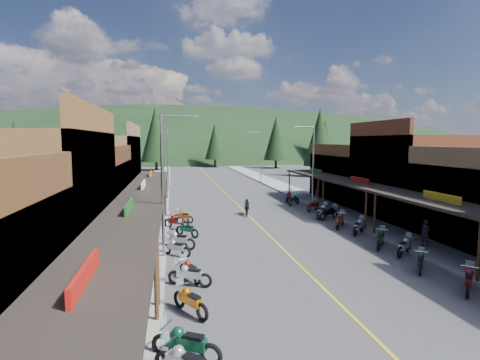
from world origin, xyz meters
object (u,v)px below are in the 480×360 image
streetlight_1 (169,157)px  bike_east_8 (329,212)px  streetlight_2 (312,162)px  pedestrian_east_a (425,233)px  bike_east_10 (313,205)px  bike_west_9 (184,216)px  bike_west_3 (190,274)px  pine_2 (156,134)px  pine_6 (375,141)px  bike_east_4 (404,245)px  bike_east_7 (340,220)px  pine_10 (112,140)px  pedestrian_east_b (316,196)px  bike_west_2 (190,299)px  pine_7 (71,138)px  shop_east_3 (359,177)px  bike_west_6 (178,239)px  streetlight_0 (165,179)px  bike_east_6 (359,226)px  pine_5 (320,136)px  pine_8 (78,144)px  bike_east_11 (294,199)px  pine_4 (276,138)px  bike_west_8 (177,221)px  rider_on_bike (247,208)px  bike_west_5 (176,247)px  shop_west_1 (17,206)px  pine_0 (15,141)px  pine_9 (325,142)px  bike_east_9 (322,211)px  bike_west_4 (190,269)px  shop_east_2 (415,177)px  bike_east_5 (381,238)px  streetlight_3 (260,154)px  shop_west_2 (72,197)px  bike_east_12 (289,196)px  bike_east_3 (421,261)px  bike_west_1 (186,342)px  pine_11 (320,137)px  pine_1 (99,138)px

streetlight_1 → bike_east_8: bearing=-56.2°
streetlight_2 → pedestrian_east_a: (1.60, -14.90, -3.49)m
bike_east_10 → bike_west_9: bearing=-117.0°
bike_west_3 → pine_2: bearing=28.8°
pine_6 → pedestrian_east_a: pine_6 is taller
bike_east_4 → bike_east_7: bike_east_7 is taller
pine_10 → pedestrian_east_b: bearing=-57.8°
bike_west_2 → bike_west_3: 2.80m
pine_6 → streetlight_2: bearing=-124.9°
pine_7 → pedestrian_east_b: pine_7 is taller
shop_east_3 → bike_west_2: shop_east_3 is taller
bike_west_6 → pedestrian_east_b: 19.32m
streetlight_0 → bike_east_6: streetlight_0 is taller
pine_5 → pine_8: size_ratio=1.40×
pine_5 → bike_east_11: bearing=-114.4°
pine_4 → bike_west_8: 64.30m
rider_on_bike → streetlight_2: bearing=29.5°
pedestrian_east_b → bike_west_5: bearing=49.8°
shop_west_1 → rider_on_bike: (13.67, 13.25, -2.93)m
pine_0 → pine_9: pine_0 is taller
bike_west_8 → bike_east_9: 12.36m
bike_west_3 → bike_east_6: (12.19, 7.46, 0.02)m
bike_west_4 → pedestrian_east_a: pedestrian_east_a is taller
shop_east_2 → bike_west_9: shop_east_2 is taller
bike_west_3 → bike_east_5: (11.83, 4.04, 0.04)m
pine_6 → bike_east_4: bearing=-118.8°
pine_10 → pedestrian_east_a: bearing=-65.0°
bike_east_11 → pedestrian_east_b: 2.29m
streetlight_3 → pedestrian_east_b: size_ratio=5.11×
shop_west_2 → pedestrian_east_a: bearing=-21.1°
bike_east_11 → bike_west_5: bearing=-82.7°
streetlight_0 → bike_west_3: (1.08, -4.32, -3.87)m
pine_9 → bike_east_9: (-18.09, -42.31, -5.72)m
pine_4 → bike_west_3: bearing=-108.7°
bike_east_12 → rider_on_bike: bearing=-104.8°
bike_west_6 → bike_east_12: (12.02, 15.80, 0.03)m
streetlight_3 → bike_east_3: streetlight_3 is taller
shop_west_2 → bike_west_1: size_ratio=4.85×
shop_east_3 → streetlight_1: streetlight_1 is taller
bike_west_4 → pine_11: bearing=36.4°
streetlight_1 → bike_east_9: bearing=-56.3°
pine_6 → streetlight_0: bearing=-127.1°
pine_4 → bike_west_8: bearing=-112.3°
bike_west_8 → bike_east_8: 12.68m
bike_west_5 → bike_west_8: (0.10, 6.53, 0.08)m
bike_east_9 → bike_east_10: (0.42, 3.24, -0.09)m
shop_west_2 → streetlight_0: bearing=-48.5°
pine_10 → rider_on_bike: (17.89, -44.65, -6.19)m
pine_0 → pine_1: bearing=26.6°
streetlight_1 → rider_on_bike: size_ratio=3.98×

